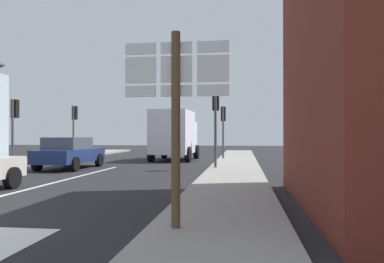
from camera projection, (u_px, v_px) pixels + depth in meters
ground_plane at (100, 171)px, 16.57m from camera, size 80.00×80.00×0.00m
sidewalk_right at (233, 176)px, 13.82m from camera, size 2.29×44.00×0.14m
lane_centre_stripe at (55, 182)px, 12.61m from camera, size 0.16×12.00×0.01m
sedan_far at (70, 152)px, 17.78m from camera, size 2.03×4.23×1.47m
delivery_truck at (175, 134)px, 23.66m from camera, size 2.58×5.05×3.05m
route_sign_post at (176, 108)px, 5.96m from camera, size 1.66×0.14×3.20m
traffic_light_near_right at (216, 111)px, 17.06m from camera, size 0.30×0.49×3.58m
traffic_light_far_right at (223, 121)px, 23.59m from camera, size 0.30×0.49×3.33m
traffic_light_near_left at (14, 117)px, 18.70m from camera, size 0.30×0.49×3.33m
traffic_light_far_left at (74, 120)px, 25.36m from camera, size 0.30×0.49×3.51m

